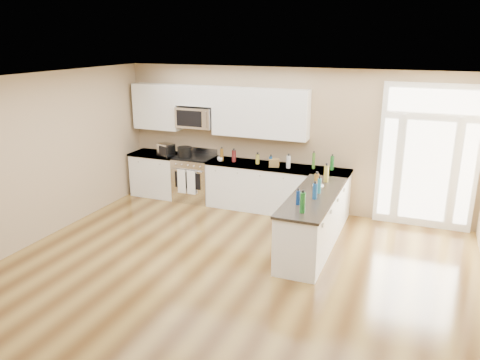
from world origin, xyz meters
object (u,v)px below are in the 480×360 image
at_px(peninsula_cabinet, 313,224).
at_px(stockpot, 185,152).
at_px(kitchen_range, 195,178).
at_px(toaster_oven, 166,150).

bearing_deg(peninsula_cabinet, stockpot, 156.23).
bearing_deg(kitchen_range, peninsula_cabinet, -26.65).
height_order(peninsula_cabinet, toaster_oven, toaster_oven).
xyz_separation_m(peninsula_cabinet, stockpot, (-3.05, 1.34, 0.63)).
relative_size(peninsula_cabinet, stockpot, 7.77).
bearing_deg(toaster_oven, stockpot, 23.96).
bearing_deg(stockpot, kitchen_range, 32.19).
xyz_separation_m(peninsula_cabinet, toaster_oven, (-3.47, 1.31, 0.64)).
bearing_deg(stockpot, toaster_oven, -175.97).
height_order(peninsula_cabinet, stockpot, stockpot).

